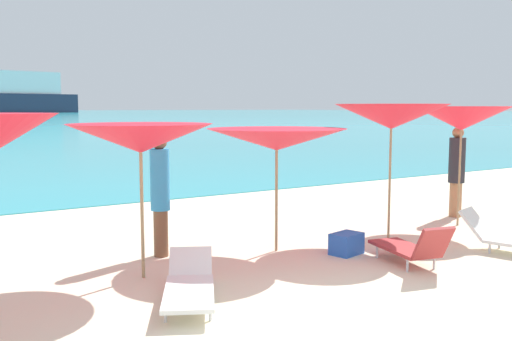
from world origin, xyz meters
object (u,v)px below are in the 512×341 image
at_px(lounge_chair_1, 506,237).
at_px(beachgoer_2, 457,169).
at_px(umbrella_4, 391,117).
at_px(lounge_chair_3, 189,285).
at_px(cruise_ship, 6,94).
at_px(beachgoer_1, 160,191).
at_px(lounge_chair_2, 412,247).
at_px(umbrella_2, 140,139).
at_px(umbrella_5, 462,118).
at_px(umbrella_3, 277,140).
at_px(cooler_box, 346,244).

xyz_separation_m(lounge_chair_1, beachgoer_2, (1.86, 2.45, 0.77)).
xyz_separation_m(umbrella_4, lounge_chair_1, (0.84, -1.76, -1.91)).
bearing_deg(lounge_chair_3, cruise_ship, 108.88).
distance_m(lounge_chair_3, beachgoer_1, 2.41).
distance_m(umbrella_4, lounge_chair_2, 2.63).
distance_m(umbrella_2, lounge_chair_3, 2.12).
bearing_deg(beachgoer_2, beachgoer_1, 130.37).
bearing_deg(lounge_chair_3, lounge_chair_2, 21.86).
height_order(umbrella_4, lounge_chair_1, umbrella_4).
xyz_separation_m(lounge_chair_2, cruise_ship, (35.39, 256.66, 7.55)).
distance_m(lounge_chair_1, cruise_ship, 259.20).
height_order(umbrella_2, umbrella_5, umbrella_5).
bearing_deg(cruise_ship, umbrella_3, -109.84).
xyz_separation_m(lounge_chair_1, beachgoer_1, (-4.78, 2.79, 0.78)).
xyz_separation_m(umbrella_4, beachgoer_2, (2.70, 0.70, -1.15)).
height_order(cooler_box, cruise_ship, cruise_ship).
relative_size(umbrella_2, lounge_chair_3, 1.23).
height_order(umbrella_5, cooler_box, umbrella_5).
relative_size(umbrella_5, cruise_ship, 0.04).
bearing_deg(umbrella_2, lounge_chair_3, -85.82).
bearing_deg(beachgoer_2, umbrella_5, 174.62).
relative_size(lounge_chair_2, cruise_ship, 0.03).
bearing_deg(lounge_chair_2, lounge_chair_3, 7.37).
bearing_deg(beachgoer_1, umbrella_4, -63.89).
bearing_deg(cruise_ship, lounge_chair_1, -109.11).
relative_size(umbrella_4, cooler_box, 4.79).
relative_size(umbrella_3, cruise_ship, 0.04).
relative_size(umbrella_5, lounge_chair_2, 1.55).
relative_size(lounge_chair_1, beachgoer_1, 0.82).
height_order(umbrella_3, umbrella_4, umbrella_4).
bearing_deg(umbrella_4, beachgoer_1, 165.31).
distance_m(umbrella_5, lounge_chair_3, 6.87).
xyz_separation_m(umbrella_4, lounge_chair_2, (-1.05, -1.50, -1.88)).
height_order(umbrella_3, cruise_ship, cruise_ship).
bearing_deg(umbrella_3, beachgoer_1, 157.89).
relative_size(lounge_chair_2, beachgoer_2, 0.79).
distance_m(beachgoer_2, cooler_box, 4.33).
bearing_deg(umbrella_2, cooler_box, -9.59).
xyz_separation_m(umbrella_3, umbrella_4, (2.22, -0.33, 0.35)).
relative_size(lounge_chair_2, cooler_box, 3.04).
xyz_separation_m(umbrella_2, umbrella_4, (4.60, -0.10, 0.25)).
bearing_deg(lounge_chair_2, umbrella_4, -112.10).
bearing_deg(lounge_chair_3, umbrella_3, 60.56).
distance_m(umbrella_2, umbrella_5, 6.59).
height_order(lounge_chair_2, cooler_box, lounge_chair_2).
xyz_separation_m(umbrella_2, umbrella_3, (2.38, 0.23, -0.10)).
bearing_deg(umbrella_3, lounge_chair_2, -57.65).
xyz_separation_m(umbrella_2, lounge_chair_2, (3.55, -1.60, -1.63)).
height_order(beachgoer_1, cooler_box, beachgoer_1).
bearing_deg(lounge_chair_3, umbrella_5, 38.17).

